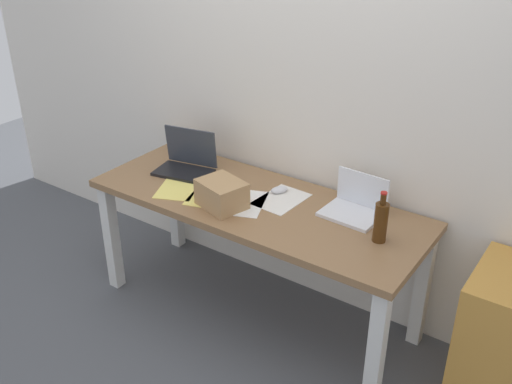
% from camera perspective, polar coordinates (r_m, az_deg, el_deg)
% --- Properties ---
extents(ground_plane, '(8.00, 8.00, 0.00)m').
position_cam_1_polar(ground_plane, '(3.52, 0.00, -11.49)').
color(ground_plane, '#515459').
extents(back_wall, '(5.20, 0.08, 2.60)m').
position_cam_1_polar(back_wall, '(3.22, 4.23, 10.86)').
color(back_wall, silver).
rests_on(back_wall, ground).
extents(desk, '(1.85, 0.70, 0.74)m').
position_cam_1_polar(desk, '(3.16, 0.00, -2.38)').
color(desk, olive).
rests_on(desk, ground).
extents(laptop_left, '(0.36, 0.28, 0.25)m').
position_cam_1_polar(laptop_left, '(3.44, -6.85, 2.92)').
color(laptop_left, black).
rests_on(laptop_left, desk).
extents(laptop_right, '(0.30, 0.24, 0.20)m').
position_cam_1_polar(laptop_right, '(3.01, 9.63, -1.40)').
color(laptop_right, silver).
rests_on(laptop_right, desk).
extents(beer_bottle, '(0.07, 0.07, 0.26)m').
position_cam_1_polar(beer_bottle, '(2.77, 12.11, -2.87)').
color(beer_bottle, '#47280F').
rests_on(beer_bottle, desk).
extents(computer_mouse, '(0.10, 0.12, 0.03)m').
position_cam_1_polar(computer_mouse, '(3.19, 2.30, 0.22)').
color(computer_mouse, silver).
rests_on(computer_mouse, desk).
extents(cardboard_box, '(0.28, 0.25, 0.14)m').
position_cam_1_polar(cardboard_box, '(3.02, -3.38, -0.20)').
color(cardboard_box, tan).
rests_on(cardboard_box, desk).
extents(paper_yellow_folder, '(0.29, 0.35, 0.00)m').
position_cam_1_polar(paper_yellow_folder, '(3.17, -4.47, -0.28)').
color(paper_yellow_folder, '#F4E06B').
rests_on(paper_yellow_folder, desk).
extents(paper_sheet_near_back, '(0.23, 0.31, 0.00)m').
position_cam_1_polar(paper_sheet_near_back, '(3.12, 2.48, -0.72)').
color(paper_sheet_near_back, white).
rests_on(paper_sheet_near_back, desk).
extents(paper_sheet_center, '(0.30, 0.35, 0.00)m').
position_cam_1_polar(paper_sheet_center, '(3.09, -1.19, -1.05)').
color(paper_sheet_center, white).
rests_on(paper_sheet_center, desk).
extents(paper_sheet_front_left, '(0.31, 0.36, 0.00)m').
position_cam_1_polar(paper_sheet_front_left, '(3.27, -7.57, 0.43)').
color(paper_sheet_front_left, '#F4E06B').
rests_on(paper_sheet_front_left, desk).
extents(filing_cabinet, '(0.40, 0.48, 0.72)m').
position_cam_1_polar(filing_cabinet, '(3.01, 23.44, -13.41)').
color(filing_cabinet, '#C68938').
rests_on(filing_cabinet, ground).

